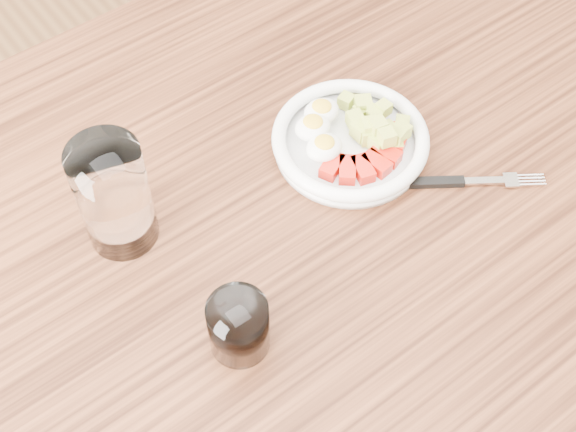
# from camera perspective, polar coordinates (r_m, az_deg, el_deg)

# --- Properties ---
(dining_table) EXTENTS (1.50, 0.90, 0.77)m
(dining_table) POSITION_cam_1_polar(r_m,az_deg,el_deg) (0.98, 0.82, -4.48)
(dining_table) COLOR brown
(dining_table) RESTS_ON ground
(bowl) EXTENTS (0.19, 0.19, 0.05)m
(bowl) POSITION_cam_1_polar(r_m,az_deg,el_deg) (0.96, 4.46, 5.48)
(bowl) COLOR white
(bowl) RESTS_ON dining_table
(fork) EXTENTS (0.16, 0.12, 0.01)m
(fork) POSITION_cam_1_polar(r_m,az_deg,el_deg) (0.95, 11.30, 2.39)
(fork) COLOR black
(fork) RESTS_ON dining_table
(water_glass) EXTENTS (0.08, 0.08, 0.14)m
(water_glass) POSITION_cam_1_polar(r_m,az_deg,el_deg) (0.86, -12.28, 1.41)
(water_glass) COLOR white
(water_glass) RESTS_ON dining_table
(coffee_glass) EXTENTS (0.06, 0.06, 0.07)m
(coffee_glass) POSITION_cam_1_polar(r_m,az_deg,el_deg) (0.80, -3.53, -7.85)
(coffee_glass) COLOR white
(coffee_glass) RESTS_ON dining_table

